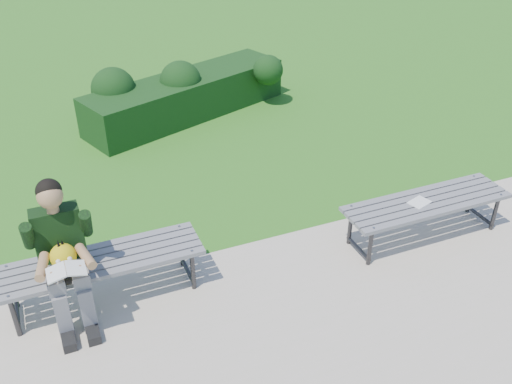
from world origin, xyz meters
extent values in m
plane|color=#2A6A1F|center=(0.00, 0.00, 0.00)|extent=(80.00, 80.00, 0.00)
cube|color=#B0AA96|center=(0.00, -1.75, 0.01)|extent=(30.00, 3.50, 0.02)
cube|color=#204318|center=(0.41, 3.46, 0.30)|extent=(3.33, 1.89, 0.60)
sphere|color=#204318|center=(-0.67, 3.48, 0.57)|extent=(0.82, 0.82, 0.64)
sphere|color=#204318|center=(0.31, 3.40, 0.57)|extent=(0.80, 0.80, 0.62)
sphere|color=#204318|center=(1.71, 3.36, 0.57)|extent=(0.60, 0.60, 0.47)
cube|color=gray|center=(-1.50, -0.47, 0.45)|extent=(1.80, 0.09, 0.04)
cube|color=gray|center=(-1.50, -0.37, 0.45)|extent=(1.80, 0.08, 0.04)
cube|color=gray|center=(-1.50, -0.26, 0.45)|extent=(1.80, 0.08, 0.04)
cube|color=gray|center=(-1.50, -0.16, 0.45)|extent=(1.80, 0.09, 0.04)
cube|color=gray|center=(-1.50, -0.06, 0.45)|extent=(1.80, 0.09, 0.04)
cylinder|color=#2D2D30|center=(-2.28, -0.45, 0.23)|extent=(0.04, 0.04, 0.41)
cylinder|color=#2D2D30|center=(-2.28, -0.07, 0.23)|extent=(0.04, 0.04, 0.41)
cylinder|color=#2D2D30|center=(-2.28, -0.26, 0.41)|extent=(0.04, 0.42, 0.04)
cylinder|color=#2D2D30|center=(-2.28, -0.26, 0.08)|extent=(0.04, 0.42, 0.04)
cylinder|color=gray|center=(-2.28, -0.47, 0.47)|extent=(0.02, 0.02, 0.01)
cylinder|color=gray|center=(-2.28, -0.06, 0.47)|extent=(0.02, 0.02, 0.01)
cylinder|color=#2D2D30|center=(-0.72, -0.45, 0.23)|extent=(0.04, 0.04, 0.41)
cylinder|color=#2D2D30|center=(-0.72, -0.07, 0.23)|extent=(0.04, 0.04, 0.41)
cylinder|color=#2D2D30|center=(-0.72, -0.26, 0.41)|extent=(0.04, 0.42, 0.04)
cylinder|color=#2D2D30|center=(-0.72, -0.26, 0.08)|extent=(0.04, 0.42, 0.04)
cylinder|color=gray|center=(-0.72, -0.47, 0.47)|extent=(0.02, 0.02, 0.01)
cylinder|color=gray|center=(-0.72, -0.06, 0.47)|extent=(0.02, 0.02, 0.01)
cube|color=gray|center=(1.77, -0.80, 0.45)|extent=(1.80, 0.08, 0.04)
cube|color=gray|center=(1.77, -0.70, 0.45)|extent=(1.80, 0.08, 0.04)
cube|color=gray|center=(1.77, -0.59, 0.45)|extent=(1.80, 0.08, 0.04)
cube|color=gray|center=(1.77, -0.49, 0.45)|extent=(1.80, 0.08, 0.04)
cube|color=gray|center=(1.77, -0.38, 0.45)|extent=(1.80, 0.08, 0.04)
cylinder|color=#2D2D30|center=(0.99, -0.78, 0.23)|extent=(0.04, 0.04, 0.41)
cylinder|color=#2D2D30|center=(0.99, -0.40, 0.23)|extent=(0.04, 0.04, 0.41)
cylinder|color=#2D2D30|center=(0.99, -0.59, 0.41)|extent=(0.04, 0.42, 0.04)
cylinder|color=#2D2D30|center=(0.99, -0.59, 0.08)|extent=(0.04, 0.42, 0.04)
cylinder|color=gray|center=(0.99, -0.80, 0.47)|extent=(0.02, 0.02, 0.01)
cylinder|color=gray|center=(0.99, -0.38, 0.47)|extent=(0.02, 0.02, 0.01)
cylinder|color=#2D2D30|center=(2.55, -0.78, 0.23)|extent=(0.04, 0.04, 0.41)
cylinder|color=#2D2D30|center=(2.55, -0.40, 0.23)|extent=(0.04, 0.04, 0.41)
cylinder|color=#2D2D30|center=(2.55, -0.59, 0.41)|extent=(0.04, 0.42, 0.04)
cylinder|color=#2D2D30|center=(2.55, -0.59, 0.08)|extent=(0.04, 0.42, 0.04)
cylinder|color=gray|center=(2.55, -0.80, 0.47)|extent=(0.02, 0.02, 0.01)
cylinder|color=gray|center=(2.55, -0.38, 0.47)|extent=(0.02, 0.02, 0.01)
cube|color=slate|center=(-1.90, -0.42, 0.54)|extent=(0.14, 0.42, 0.13)
cube|color=slate|center=(-1.70, -0.42, 0.54)|extent=(0.14, 0.42, 0.13)
cube|color=slate|center=(-1.90, -0.60, 0.24)|extent=(0.12, 0.13, 0.45)
cube|color=slate|center=(-1.70, -0.60, 0.24)|extent=(0.12, 0.13, 0.45)
cube|color=black|center=(-1.90, -0.70, 0.07)|extent=(0.11, 0.26, 0.09)
cube|color=black|center=(-1.70, -0.70, 0.07)|extent=(0.11, 0.26, 0.09)
cube|color=black|center=(-1.80, -0.22, 0.75)|extent=(0.40, 0.30, 0.59)
cylinder|color=#AC7E54|center=(-1.80, -0.24, 1.07)|extent=(0.10, 0.10, 0.08)
sphere|color=#AC7E54|center=(-1.80, -0.26, 1.20)|extent=(0.21, 0.21, 0.21)
sphere|color=black|center=(-1.80, -0.23, 1.23)|extent=(0.21, 0.21, 0.21)
cylinder|color=black|center=(-2.03, -0.32, 0.91)|extent=(0.10, 0.21, 0.30)
cylinder|color=black|center=(-1.57, -0.32, 0.91)|extent=(0.10, 0.21, 0.30)
cylinder|color=#AC7E54|center=(-1.97, -0.54, 0.74)|extent=(0.14, 0.31, 0.08)
cylinder|color=#AC7E54|center=(-1.63, -0.54, 0.74)|extent=(0.14, 0.31, 0.08)
sphere|color=#AC7E54|center=(-1.90, -0.70, 0.74)|extent=(0.09, 0.09, 0.09)
sphere|color=#AC7E54|center=(-1.70, -0.70, 0.74)|extent=(0.09, 0.09, 0.09)
sphere|color=gold|center=(-1.80, -0.44, 0.72)|extent=(0.22, 0.22, 0.22)
cone|color=orange|center=(-1.80, -0.56, 0.71)|extent=(0.06, 0.06, 0.06)
cone|color=black|center=(-1.82, -0.43, 0.85)|extent=(0.03, 0.04, 0.07)
cone|color=black|center=(-1.79, -0.42, 0.85)|extent=(0.03, 0.03, 0.06)
sphere|color=white|center=(-1.85, -0.54, 0.75)|extent=(0.04, 0.04, 0.04)
sphere|color=white|center=(-1.76, -0.54, 0.75)|extent=(0.04, 0.04, 0.04)
cube|color=white|center=(-1.88, -0.72, 0.79)|extent=(0.15, 0.20, 0.05)
cube|color=white|center=(-1.73, -0.72, 0.79)|extent=(0.15, 0.20, 0.05)
cube|color=white|center=(1.67, -0.59, 0.47)|extent=(0.26, 0.22, 0.01)
camera|label=1|loc=(-1.76, -4.47, 3.64)|focal=40.00mm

